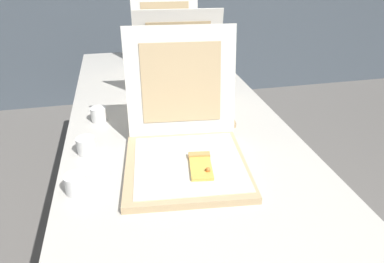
{
  "coord_description": "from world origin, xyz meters",
  "views": [
    {
      "loc": [
        -0.2,
        -0.56,
        1.35
      ],
      "look_at": [
        0.02,
        0.45,
        0.78
      ],
      "focal_mm": 31.84,
      "sensor_mm": 36.0,
      "label": 1
    }
  ],
  "objects_px": {
    "cup_white_mid": "(99,114)",
    "cup_white_near_left": "(76,184)",
    "pizza_box_front": "(185,146)",
    "table": "(178,136)",
    "pizza_box_back": "(168,61)",
    "cup_white_near_center": "(86,145)",
    "pizza_box_middle": "(181,95)"
  },
  "relations": [
    {
      "from": "cup_white_mid",
      "to": "pizza_box_back",
      "type": "bearing_deg",
      "value": 56.41
    },
    {
      "from": "pizza_box_middle",
      "to": "cup_white_near_center",
      "type": "bearing_deg",
      "value": -136.97
    },
    {
      "from": "pizza_box_front",
      "to": "cup_white_near_center",
      "type": "bearing_deg",
      "value": 165.38
    },
    {
      "from": "table",
      "to": "pizza_box_front",
      "type": "xyz_separation_m",
      "value": [
        -0.02,
        -0.25,
        0.1
      ]
    },
    {
      "from": "pizza_box_front",
      "to": "cup_white_mid",
      "type": "height_order",
      "value": "pizza_box_front"
    },
    {
      "from": "cup_white_mid",
      "to": "cup_white_near_center",
      "type": "relative_size",
      "value": 1.0
    },
    {
      "from": "table",
      "to": "pizza_box_back",
      "type": "bearing_deg",
      "value": 84.42
    },
    {
      "from": "pizza_box_back",
      "to": "cup_white_mid",
      "type": "xyz_separation_m",
      "value": [
        -0.37,
        -0.56,
        -0.03
      ]
    },
    {
      "from": "cup_white_mid",
      "to": "cup_white_near_left",
      "type": "relative_size",
      "value": 1.0
    },
    {
      "from": "pizza_box_front",
      "to": "cup_white_near_center",
      "type": "distance_m",
      "value": 0.34
    },
    {
      "from": "cup_white_near_left",
      "to": "cup_white_near_center",
      "type": "distance_m",
      "value": 0.21
    },
    {
      "from": "cup_white_mid",
      "to": "cup_white_near_left",
      "type": "height_order",
      "value": "same"
    },
    {
      "from": "cup_white_mid",
      "to": "pizza_box_middle",
      "type": "bearing_deg",
      "value": 10.17
    },
    {
      "from": "cup_white_near_center",
      "to": "pizza_box_back",
      "type": "bearing_deg",
      "value": 62.94
    },
    {
      "from": "pizza_box_back",
      "to": "cup_white_near_left",
      "type": "relative_size",
      "value": 7.49
    },
    {
      "from": "table",
      "to": "pizza_box_back",
      "type": "distance_m",
      "value": 0.68
    },
    {
      "from": "pizza_box_middle",
      "to": "cup_white_mid",
      "type": "xyz_separation_m",
      "value": [
        -0.35,
        -0.06,
        -0.03
      ]
    },
    {
      "from": "pizza_box_back",
      "to": "cup_white_near_left",
      "type": "distance_m",
      "value": 1.1
    },
    {
      "from": "pizza_box_middle",
      "to": "table",
      "type": "bearing_deg",
      "value": -100.15
    },
    {
      "from": "pizza_box_front",
      "to": "cup_white_near_center",
      "type": "relative_size",
      "value": 7.71
    },
    {
      "from": "pizza_box_front",
      "to": "cup_white_mid",
      "type": "bearing_deg",
      "value": 134.21
    },
    {
      "from": "cup_white_mid",
      "to": "cup_white_near_left",
      "type": "distance_m",
      "value": 0.46
    },
    {
      "from": "cup_white_near_left",
      "to": "pizza_box_middle",
      "type": "bearing_deg",
      "value": 51.77
    },
    {
      "from": "cup_white_near_center",
      "to": "table",
      "type": "bearing_deg",
      "value": 20.98
    },
    {
      "from": "cup_white_near_center",
      "to": "cup_white_near_left",
      "type": "bearing_deg",
      "value": -94.63
    },
    {
      "from": "pizza_box_back",
      "to": "cup_white_near_left",
      "type": "xyz_separation_m",
      "value": [
        -0.42,
        -1.01,
        -0.03
      ]
    },
    {
      "from": "cup_white_near_center",
      "to": "cup_white_mid",
      "type": "bearing_deg",
      "value": 81.19
    },
    {
      "from": "pizza_box_front",
      "to": "cup_white_near_left",
      "type": "bearing_deg",
      "value": -158.78
    },
    {
      "from": "pizza_box_front",
      "to": "cup_white_mid",
      "type": "xyz_separation_m",
      "value": [
        -0.28,
        0.36,
        -0.03
      ]
    },
    {
      "from": "table",
      "to": "cup_white_mid",
      "type": "bearing_deg",
      "value": 160.38
    },
    {
      "from": "cup_white_near_center",
      "to": "pizza_box_front",
      "type": "bearing_deg",
      "value": -20.66
    },
    {
      "from": "table",
      "to": "cup_white_mid",
      "type": "distance_m",
      "value": 0.33
    }
  ]
}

